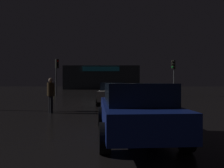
{
  "coord_description": "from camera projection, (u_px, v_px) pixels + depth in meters",
  "views": [
    {
      "loc": [
        -0.5,
        -17.59,
        1.44
      ],
      "look_at": [
        -0.66,
        4.69,
        1.26
      ],
      "focal_mm": 36.3,
      "sensor_mm": 36.0,
      "label": 1
    }
  ],
  "objects": [
    {
      "name": "ground_plane",
      "position": [
        120.0,
        101.0,
        17.6
      ],
      "size": [
        120.0,
        120.0,
        0.0
      ],
      "primitive_type": "plane",
      "color": "black"
    },
    {
      "name": "store_building",
      "position": [
        102.0,
        78.0,
        47.81
      ],
      "size": [
        15.08,
        7.73,
        4.74
      ],
      "color": "#33383D",
      "rests_on": "ground"
    },
    {
      "name": "traffic_signal_main",
      "position": [
        57.0,
        70.0,
        24.42
      ],
      "size": [
        0.42,
        0.42,
        3.92
      ],
      "color": "#595B60",
      "rests_on": "ground"
    },
    {
      "name": "traffic_signal_cross_right",
      "position": [
        173.0,
        69.0,
        23.45
      ],
      "size": [
        0.42,
        0.42,
        3.72
      ],
      "color": "#595B60",
      "rests_on": "ground"
    },
    {
      "name": "car_near",
      "position": [
        113.0,
        93.0,
        14.67
      ],
      "size": [
        1.94,
        4.26,
        1.42
      ],
      "color": "silver",
      "rests_on": "ground"
    },
    {
      "name": "car_far",
      "position": [
        135.0,
        109.0,
        5.96
      ],
      "size": [
        2.15,
        4.49,
        1.41
      ],
      "color": "navy",
      "rests_on": "ground"
    },
    {
      "name": "pedestrian",
      "position": [
        51.0,
        93.0,
        10.58
      ],
      "size": [
        0.48,
        0.48,
        1.64
      ],
      "color": "black",
      "rests_on": "ground"
    },
    {
      "name": "bollard_kerb_a",
      "position": [
        54.0,
        90.0,
        26.66
      ],
      "size": [
        0.13,
        0.13,
        0.92
      ],
      "primitive_type": "cylinder",
      "color": "gold",
      "rests_on": "ground"
    }
  ]
}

